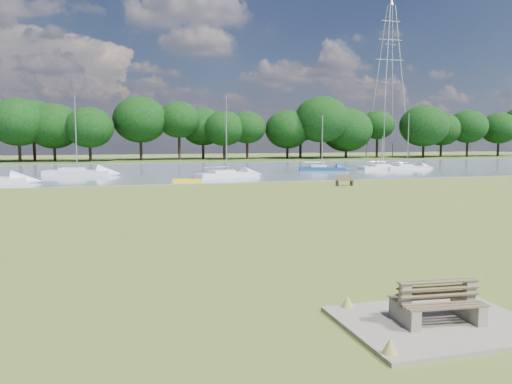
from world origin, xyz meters
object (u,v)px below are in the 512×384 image
object	(u,v)px
sailboat_7	(407,166)
sailboat_5	(383,166)
pylon	(390,60)
sailboat_2	(321,167)
sailboat_6	(76,171)
riverbank_bench	(345,180)
sailboat_3	(226,173)
kayak	(187,180)
bench_pair	(437,303)

from	to	relation	value
sailboat_7	sailboat_5	bearing A→B (deg)	172.00
pylon	sailboat_2	world-z (taller)	pylon
sailboat_5	sailboat_6	xyz separation A→B (m)	(-38.33, 0.22, 0.08)
riverbank_bench	pylon	xyz separation A→B (m)	(36.05, 53.58, 19.73)
sailboat_3	sailboat_6	xyz separation A→B (m)	(-15.38, 7.67, 0.03)
kayak	sailboat_3	size ratio (longest dim) A/B	0.32
kayak	sailboat_6	bearing A→B (deg)	142.57
sailboat_6	kayak	bearing A→B (deg)	-33.43
riverbank_bench	sailboat_7	distance (m)	25.93
kayak	pylon	distance (m)	69.99
sailboat_2	sailboat_6	bearing A→B (deg)	-164.75
pylon	sailboat_2	distance (m)	49.82
sailboat_2	sailboat_7	world-z (taller)	sailboat_7
bench_pair	pylon	xyz separation A→B (m)	(48.75, 84.00, 19.73)
sailboat_6	sailboat_7	world-z (taller)	sailboat_6
pylon	sailboat_3	distance (m)	63.99
kayak	sailboat_3	xyz separation A→B (m)	(4.68, 4.06, 0.34)
sailboat_5	kayak	bearing A→B (deg)	-162.07
sailboat_2	sailboat_3	distance (m)	15.95
riverbank_bench	kayak	bearing A→B (deg)	145.82
riverbank_bench	pylon	distance (m)	67.53
sailboat_6	sailboat_7	xyz separation A→B (m)	(41.60, -0.80, -0.11)
kayak	sailboat_5	world-z (taller)	sailboat_5
riverbank_bench	bench_pair	bearing A→B (deg)	-116.06
bench_pair	sailboat_6	bearing A→B (deg)	107.95
sailboat_2	pylon	bearing A→B (deg)	64.76
sailboat_5	sailboat_6	size ratio (longest dim) A/B	1.05
bench_pair	sailboat_5	world-z (taller)	sailboat_5
sailboat_5	sailboat_6	distance (m)	38.33
pylon	sailboat_3	xyz separation A→B (m)	(-44.13, -41.93, -19.72)
bench_pair	sailboat_2	xyz separation A→B (m)	(18.74, 49.48, -0.01)
sailboat_7	riverbank_bench	bearing A→B (deg)	-132.45
bench_pair	sailboat_3	size ratio (longest dim) A/B	0.23
kayak	pylon	world-z (taller)	pylon
sailboat_2	sailboat_6	xyz separation A→B (m)	(-29.50, 0.26, 0.06)
kayak	sailboat_3	bearing A→B (deg)	51.12
kayak	sailboat_6	size ratio (longest dim) A/B	0.31
sailboat_7	bench_pair	bearing A→B (deg)	-120.26
bench_pair	kayak	distance (m)	38.01
sailboat_2	sailboat_3	xyz separation A→B (m)	(-14.12, -7.41, 0.03)
pylon	sailboat_7	xyz separation A→B (m)	(-17.91, -35.06, -19.80)
riverbank_bench	sailboat_5	xyz separation A→B (m)	(14.87, 19.10, -0.03)
sailboat_5	sailboat_7	world-z (taller)	sailboat_5
sailboat_2	sailboat_3	size ratio (longest dim) A/B	0.81
kayak	sailboat_5	size ratio (longest dim) A/B	0.30
pylon	sailboat_5	world-z (taller)	pylon
kayak	sailboat_3	distance (m)	6.20
sailboat_2	sailboat_3	bearing A→B (deg)	-136.57
pylon	sailboat_6	size ratio (longest dim) A/B	3.71
sailboat_3	sailboat_5	size ratio (longest dim) A/B	0.92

